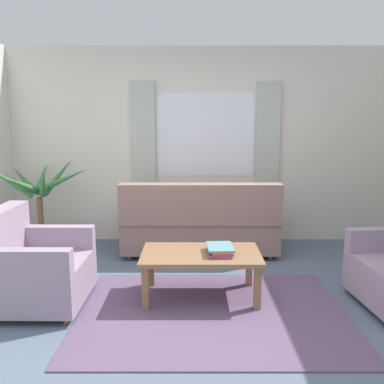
% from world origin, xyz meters
% --- Properties ---
extents(ground_plane, '(6.24, 6.24, 0.00)m').
position_xyz_m(ground_plane, '(0.00, 0.00, 0.00)').
color(ground_plane, slate).
extents(wall_back, '(5.32, 0.12, 2.60)m').
position_xyz_m(wall_back, '(0.00, 2.26, 1.30)').
color(wall_back, silver).
rests_on(wall_back, ground_plane).
extents(window_with_curtains, '(1.98, 0.07, 1.40)m').
position_xyz_m(window_with_curtains, '(0.00, 2.18, 1.45)').
color(window_with_curtains, white).
extents(area_rug, '(2.30, 1.70, 0.01)m').
position_xyz_m(area_rug, '(0.00, 0.00, 0.01)').
color(area_rug, '#604C6B').
rests_on(area_rug, ground_plane).
extents(couch, '(1.90, 0.82, 0.92)m').
position_xyz_m(couch, '(-0.08, 1.62, 0.37)').
color(couch, gray).
rests_on(couch, ground_plane).
extents(armchair_left, '(0.83, 0.85, 0.88)m').
position_xyz_m(armchair_left, '(-1.60, 0.16, 0.35)').
color(armchair_left, '#998499').
rests_on(armchair_left, ground_plane).
extents(coffee_table, '(1.10, 0.64, 0.44)m').
position_xyz_m(coffee_table, '(-0.10, 0.32, 0.38)').
color(coffee_table, olive).
rests_on(coffee_table, ground_plane).
extents(book_stack_on_table, '(0.25, 0.34, 0.07)m').
position_xyz_m(book_stack_on_table, '(0.08, 0.30, 0.47)').
color(book_stack_on_table, '#7F478C').
rests_on(book_stack_on_table, coffee_table).
extents(potted_plant, '(1.27, 1.18, 1.20)m').
position_xyz_m(potted_plant, '(-2.08, 1.67, 0.50)').
color(potted_plant, '#56565B').
rests_on(potted_plant, ground_plane).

